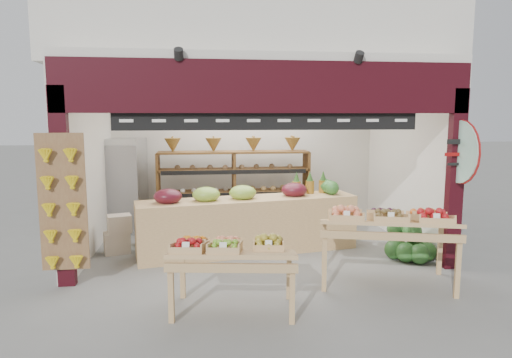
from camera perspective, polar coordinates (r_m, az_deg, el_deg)
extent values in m
plane|color=slate|center=(7.64, 0.39, -9.33)|extent=(60.00, 60.00, 0.00)
cube|color=silver|center=(9.60, -1.45, 3.34)|extent=(5.76, 0.18, 3.00)
cube|color=silver|center=(8.07, -20.26, 1.99)|extent=(0.18, 3.38, 3.00)
cube|color=silver|center=(8.72, 18.33, 2.48)|extent=(0.18, 3.38, 3.00)
cube|color=silver|center=(7.93, -0.19, 13.67)|extent=(5.76, 3.38, 0.12)
cube|color=silver|center=(9.19, -1.10, 20.07)|extent=(6.36, 4.60, 2.40)
cube|color=black|center=(6.27, 1.73, 11.43)|extent=(5.70, 0.14, 0.70)
cube|color=black|center=(6.49, -23.05, -1.04)|extent=(0.22, 0.14, 2.65)
cube|color=black|center=(7.28, 23.59, -0.17)|extent=(0.22, 0.14, 2.65)
cube|color=black|center=(6.29, 1.67, 7.32)|extent=(4.20, 0.05, 0.26)
cylinder|color=white|center=(6.37, 2.48, 9.57)|extent=(0.34, 0.05, 0.34)
cube|color=olive|center=(6.43, -23.01, -2.71)|extent=(0.60, 0.04, 1.80)
cylinder|color=#A9D5C0|center=(7.16, 24.14, 3.10)|extent=(0.04, 0.90, 0.90)
cylinder|color=maroon|center=(7.14, 24.25, 3.08)|extent=(0.01, 0.92, 0.92)
cube|color=brown|center=(9.02, -12.08, -1.74)|extent=(0.05, 0.49, 1.56)
cube|color=brown|center=(9.02, -2.78, -1.57)|extent=(0.05, 0.49, 1.56)
cube|color=brown|center=(9.25, 6.29, -1.38)|extent=(0.05, 0.49, 1.56)
cube|color=brown|center=(9.10, -2.76, -4.30)|extent=(2.92, 0.49, 0.04)
cube|color=brown|center=(9.02, -2.78, -1.57)|extent=(2.92, 0.49, 0.04)
cube|color=brown|center=(8.95, -2.80, 1.20)|extent=(2.92, 0.49, 0.04)
cube|color=brown|center=(8.92, -2.82, 3.37)|extent=(2.92, 0.49, 0.04)
cone|color=olive|center=(8.90, -10.37, 4.14)|extent=(0.32, 0.32, 0.28)
cone|color=olive|center=(8.89, -5.33, 4.24)|extent=(0.32, 0.32, 0.28)
cone|color=olive|center=(8.95, -0.33, 4.29)|extent=(0.32, 0.32, 0.28)
cone|color=olive|center=(9.08, 4.58, 4.32)|extent=(0.32, 0.32, 0.28)
cube|color=#B8BBBF|center=(9.28, -16.05, -0.75)|extent=(0.83, 0.83, 1.83)
cube|color=silver|center=(7.98, -16.97, -7.62)|extent=(0.48, 0.41, 0.35)
cube|color=silver|center=(7.89, -16.71, -5.37)|extent=(0.44, 0.38, 0.29)
cube|color=#155119|center=(7.96, -12.92, -7.72)|extent=(0.45, 0.39, 0.29)
cube|color=silver|center=(8.35, -13.41, -7.08)|extent=(0.41, 0.36, 0.27)
cube|color=tan|center=(7.63, -0.92, -5.80)|extent=(3.72, 1.33, 0.91)
ellipsoid|color=#59141E|center=(7.26, -10.96, -2.16)|extent=(0.45, 0.41, 0.24)
ellipsoid|color=#8CB23F|center=(7.35, -6.25, -1.94)|extent=(0.45, 0.41, 0.24)
ellipsoid|color=#8CB23F|center=(7.49, -1.67, -1.71)|extent=(0.45, 0.41, 0.24)
ellipsoid|color=#59141E|center=(7.78, 4.81, -1.37)|extent=(0.45, 0.41, 0.24)
cylinder|color=olive|center=(7.96, 5.07, -1.10)|extent=(0.15, 0.15, 0.22)
cylinder|color=olive|center=(8.06, 6.74, -1.01)|extent=(0.15, 0.15, 0.22)
cylinder|color=olive|center=(8.16, 8.37, -0.92)|extent=(0.15, 0.15, 0.22)
cube|color=tan|center=(5.35, -2.83, -9.35)|extent=(1.55, 1.01, 0.22)
cube|color=tan|center=(5.25, -10.56, -14.35)|extent=(0.07, 0.07, 0.58)
cube|color=tan|center=(5.15, 4.54, -14.66)|extent=(0.07, 0.07, 0.58)
cube|color=tan|center=(5.88, -9.16, -11.82)|extent=(0.07, 0.07, 0.58)
cube|color=tan|center=(5.80, 4.14, -12.03)|extent=(0.07, 0.07, 0.58)
cube|color=tan|center=(6.41, 15.99, -5.37)|extent=(1.96, 1.41, 0.25)
cube|color=tan|center=(6.06, 8.55, -10.48)|extent=(0.07, 0.07, 0.72)
cube|color=tan|center=(6.30, 23.90, -10.37)|extent=(0.07, 0.07, 0.72)
cube|color=tan|center=(6.89, 8.51, -8.20)|extent=(0.07, 0.07, 0.72)
cube|color=tan|center=(7.10, 22.00, -8.22)|extent=(0.07, 0.07, 0.72)
sphere|color=#1A4F1D|center=(7.55, 18.22, -8.70)|extent=(0.31, 0.31, 0.31)
sphere|color=#1A4F1D|center=(7.70, 20.50, -8.48)|extent=(0.31, 0.31, 0.31)
sphere|color=#1A4F1D|center=(7.85, 17.16, -8.03)|extent=(0.31, 0.31, 0.31)
sphere|color=#1A4F1D|center=(7.99, 19.37, -7.85)|extent=(0.31, 0.31, 0.31)
sphere|color=#1A4F1D|center=(7.70, 18.90, -6.24)|extent=(0.31, 0.31, 0.31)
sphere|color=#1A4F1D|center=(7.53, 19.75, -8.82)|extent=(0.31, 0.31, 0.31)
sphere|color=#1A4F1D|center=(7.65, 16.91, -8.42)|extent=(0.31, 0.31, 0.31)
sphere|color=#1A4F1D|center=(7.79, 17.17, -5.99)|extent=(0.31, 0.31, 0.31)
sphere|color=#1A4F1D|center=(7.90, 20.17, -8.06)|extent=(0.31, 0.31, 0.31)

